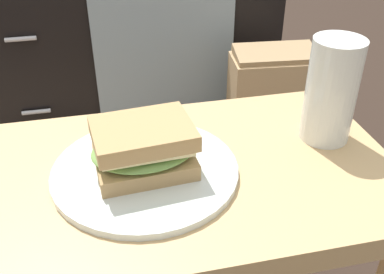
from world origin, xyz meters
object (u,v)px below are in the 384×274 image
object	(u,v)px
beer_glass	(331,92)
plate	(145,169)
sandwich_front	(143,146)
paper_bag	(269,115)
tv_cabinet	(118,42)

from	to	relation	value
beer_glass	plate	bearing A→B (deg)	-174.03
sandwich_front	beer_glass	world-z (taller)	beer_glass
paper_bag	beer_glass	bearing A→B (deg)	-104.84
beer_glass	paper_bag	bearing A→B (deg)	75.16
sandwich_front	plate	bearing A→B (deg)	-90.00
tv_cabinet	beer_glass	bearing A→B (deg)	-74.83
tv_cabinet	paper_bag	world-z (taller)	tv_cabinet
plate	beer_glass	distance (m)	0.29
tv_cabinet	paper_bag	bearing A→B (deg)	-45.98
beer_glass	paper_bag	xyz separation A→B (m)	(0.14, 0.52, -0.35)
tv_cabinet	paper_bag	xyz separation A→B (m)	(0.38, -0.40, -0.10)
tv_cabinet	beer_glass	size ratio (longest dim) A/B	6.19
sandwich_front	beer_glass	size ratio (longest dim) A/B	0.93
tv_cabinet	paper_bag	distance (m)	0.56
plate	paper_bag	size ratio (longest dim) A/B	0.64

